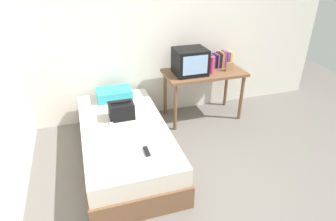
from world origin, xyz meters
name	(u,v)px	position (x,y,z in m)	size (l,w,h in m)	color
ground_plane	(219,193)	(0.00, 0.00, 0.00)	(8.00, 8.00, 0.00)	slate
wall_back	(164,28)	(0.00, 2.00, 1.30)	(5.20, 0.10, 2.60)	silver
bed	(125,143)	(-0.83, 0.89, 0.23)	(1.00, 2.00, 0.47)	brown
desk	(204,77)	(0.48, 1.59, 0.65)	(1.16, 0.60, 0.74)	brown
tv	(190,62)	(0.25, 1.57, 0.92)	(0.44, 0.39, 0.36)	black
water_bottle	(211,65)	(0.54, 1.49, 0.86)	(0.08, 0.08, 0.24)	#E53372
book_row	(221,59)	(0.81, 1.71, 0.85)	(0.30, 0.16, 0.24)	#7A3D89
picture_frame	(229,67)	(0.84, 1.50, 0.80)	(0.11, 0.02, 0.13)	#9E754C
pillow	(114,94)	(-0.83, 1.65, 0.54)	(0.47, 0.32, 0.14)	#33A8B7
handbag	(121,111)	(-0.82, 1.08, 0.57)	(0.30, 0.20, 0.22)	black
magazine	(123,148)	(-0.92, 0.45, 0.47)	(0.21, 0.29, 0.01)	white
remote_dark	(147,151)	(-0.70, 0.31, 0.48)	(0.04, 0.16, 0.02)	black
remote_silver	(111,122)	(-0.97, 0.99, 0.48)	(0.04, 0.14, 0.02)	#B7B7BC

